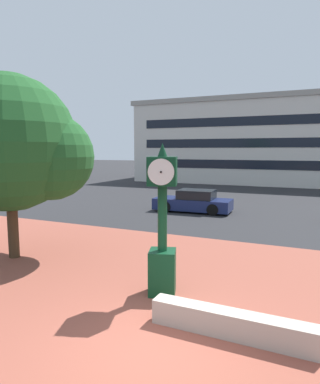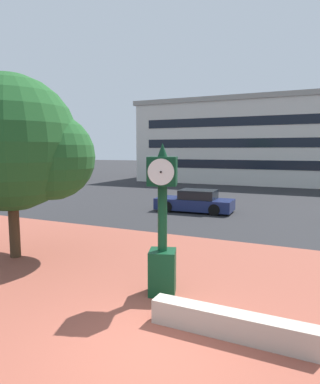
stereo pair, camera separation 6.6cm
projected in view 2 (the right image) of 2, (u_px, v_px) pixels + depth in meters
name	position (u px, v px, depth m)	size (l,w,h in m)	color
ground_plane	(150.00, 347.00, 6.20)	(200.00, 200.00, 0.00)	#262628
plaza_brick_paving	(186.00, 304.00, 7.94)	(44.00, 11.87, 0.01)	brown
planter_wall	(231.00, 324.00, 6.51)	(3.20, 0.40, 0.50)	#ADA393
street_clock	(162.00, 228.00, 8.31)	(0.86, 0.89, 3.73)	#0C381E
plaza_tree	(19.00, 146.00, 11.04)	(4.75, 4.41, 5.99)	#42301E
car_street_near	(195.00, 202.00, 19.81)	(4.51, 2.00, 1.28)	navy
civic_building	(290.00, 141.00, 38.10)	(32.61, 13.51, 9.03)	beige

